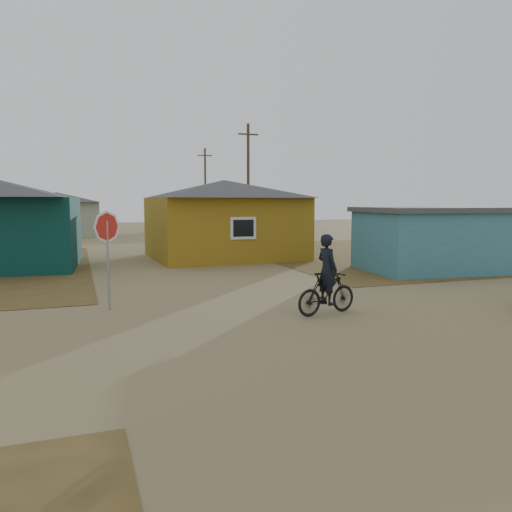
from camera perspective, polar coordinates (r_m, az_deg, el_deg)
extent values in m
plane|color=olive|center=(11.44, 3.93, -8.08)|extent=(120.00, 120.00, 0.00)
cube|color=brown|center=(29.75, 18.77, 0.46)|extent=(20.00, 18.00, 0.00)
cube|color=olive|center=(25.17, -3.63, 3.20)|extent=(7.21, 6.24, 3.00)
pyramid|color=#37373A|center=(25.14, -3.66, 7.65)|extent=(7.72, 6.76, 0.90)
cube|color=silver|center=(22.27, -1.47, 3.21)|extent=(1.20, 0.06, 1.00)
cube|color=black|center=(22.24, -1.45, 3.20)|extent=(0.95, 0.04, 0.75)
cube|color=teal|center=(21.79, 20.22, 1.57)|extent=(6.39, 4.61, 2.40)
cube|color=#37373A|center=(21.73, 20.34, 4.99)|extent=(6.71, 4.93, 0.20)
cube|color=gray|center=(44.20, -21.75, 3.95)|extent=(6.49, 5.60, 2.80)
pyramid|color=#37373A|center=(44.18, -21.85, 6.28)|extent=(7.04, 6.15, 0.80)
cube|color=gray|center=(52.21, -3.64, 4.66)|extent=(6.41, 5.50, 2.80)
pyramid|color=#37373A|center=(52.20, -3.65, 6.63)|extent=(6.95, 6.05, 0.80)
cylinder|color=#493D2C|center=(33.99, -0.90, 8.22)|extent=(0.20, 0.20, 8.00)
cube|color=#493D2C|center=(34.26, -0.91, 13.74)|extent=(1.40, 0.10, 0.10)
cylinder|color=#493D2C|center=(49.63, -5.81, 7.56)|extent=(0.20, 0.20, 8.00)
cube|color=#493D2C|center=(49.82, -5.85, 11.36)|extent=(1.40, 0.10, 0.10)
cylinder|color=gray|center=(13.56, -16.55, -1.05)|extent=(0.07, 0.07, 2.34)
imported|color=black|center=(12.68, 8.09, -4.22)|extent=(1.86, 0.88, 1.08)
imported|color=black|center=(12.59, 8.13, -1.51)|extent=(0.55, 0.72, 1.77)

